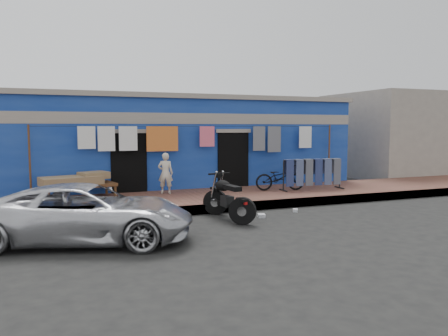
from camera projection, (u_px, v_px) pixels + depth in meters
ground at (255, 224)px, 10.27m from camera, size 80.00×80.00×0.00m
sidewalk at (212, 199)px, 13.04m from camera, size 28.00×3.00×0.25m
curb at (230, 207)px, 11.70m from camera, size 28.00×0.10×0.25m
building at (176, 143)px, 16.60m from camera, size 12.20×5.20×3.36m
neighbor_right at (402, 135)px, 20.58m from camera, size 6.00×5.00×3.80m
clothesline at (196, 141)px, 14.01m from camera, size 10.06×0.06×2.10m
car at (87, 212)px, 8.60m from camera, size 4.64×3.16×1.20m
seated_person at (165, 173)px, 13.26m from camera, size 0.53×0.43×1.26m
bicycle at (280, 175)px, 13.97m from camera, size 1.65×0.93×1.01m
motorcycle at (228, 197)px, 10.74m from camera, size 1.03×1.87×1.11m
charpoy at (79, 186)px, 12.38m from camera, size 2.51×1.89×0.70m
jeans_rack at (312, 174)px, 14.14m from camera, size 2.21×0.72×1.03m
litter_a at (240, 213)px, 11.43m from camera, size 0.18×0.15×0.08m
litter_b at (295, 210)px, 11.73m from camera, size 0.19×0.21×0.08m
litter_c at (261, 216)px, 11.00m from camera, size 0.24×0.26×0.09m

